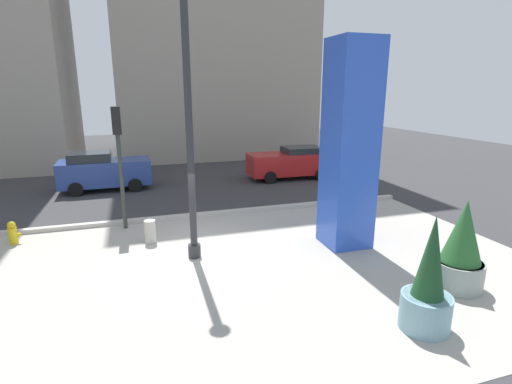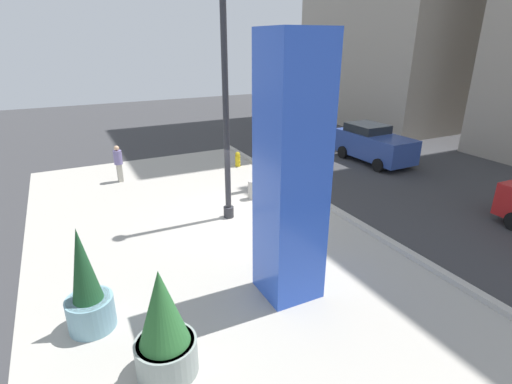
{
  "view_description": "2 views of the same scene",
  "coord_description": "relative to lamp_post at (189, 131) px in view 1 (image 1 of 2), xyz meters",
  "views": [
    {
      "loc": [
        -1.83,
        -11.07,
        4.72
      ],
      "look_at": [
        1.59,
        -0.25,
        1.74
      ],
      "focal_mm": 27.37,
      "sensor_mm": 36.0,
      "label": 1
    },
    {
      "loc": [
        11.32,
        -5.33,
        5.92
      ],
      "look_at": [
        1.52,
        -0.4,
        1.6
      ],
      "focal_mm": 27.34,
      "sensor_mm": 36.0,
      "label": 2
    }
  ],
  "objects": [
    {
      "name": "ground_plane",
      "position": [
        0.37,
        4.53,
        -3.64
      ],
      "size": [
        60.0,
        60.0,
        0.0
      ],
      "primitive_type": "plane",
      "color": "#38383A"
    },
    {
      "name": "plaza_pavement",
      "position": [
        0.37,
        -1.47,
        -3.64
      ],
      "size": [
        18.0,
        10.0,
        0.02
      ],
      "primitive_type": "cube",
      "color": "#ADA89E",
      "rests_on": "ground_plane"
    },
    {
      "name": "curb_strip",
      "position": [
        0.37,
        3.65,
        -3.56
      ],
      "size": [
        18.0,
        0.24,
        0.16
      ],
      "primitive_type": "cube",
      "color": "#B7B2A8",
      "rests_on": "ground_plane"
    },
    {
      "name": "lamp_post",
      "position": [
        0.0,
        0.0,
        0.0
      ],
      "size": [
        0.44,
        0.44,
        7.45
      ],
      "color": "#2D2D33",
      "rests_on": "ground_plane"
    },
    {
      "name": "art_pillar_blue",
      "position": [
        4.66,
        -0.38,
        -0.56
      ],
      "size": [
        1.31,
        1.31,
        6.15
      ],
      "primitive_type": "cube",
      "color": "blue",
      "rests_on": "ground_plane"
    },
    {
      "name": "potted_plant_near_right",
      "position": [
        5.85,
        -3.74,
        -2.64
      ],
      "size": [
        1.17,
        1.17,
        2.24
      ],
      "color": "gray",
      "rests_on": "ground_plane"
    },
    {
      "name": "potted_plant_near_left",
      "position": [
        3.9,
        -4.89,
        -2.7
      ],
      "size": [
        1.0,
        1.0,
        2.43
      ],
      "color": "#7AA8B7",
      "rests_on": "ground_plane"
    },
    {
      "name": "fire_hydrant",
      "position": [
        -5.28,
        2.73,
        -3.27
      ],
      "size": [
        0.36,
        0.26,
        0.75
      ],
      "color": "gold",
      "rests_on": "ground_plane"
    },
    {
      "name": "concrete_bollard",
      "position": [
        -1.16,
        1.52,
        -3.26
      ],
      "size": [
        0.36,
        0.36,
        0.75
      ],
      "primitive_type": "cylinder",
      "color": "#B2ADA3",
      "rests_on": "ground_plane"
    },
    {
      "name": "traffic_light_far_side",
      "position": [
        -1.93,
        3.19,
        -0.79
      ],
      "size": [
        0.28,
        0.42,
        4.19
      ],
      "color": "#333833",
      "rests_on": "ground_plane"
    },
    {
      "name": "car_far_lane",
      "position": [
        6.72,
        8.88,
        -2.75
      ],
      "size": [
        4.65,
        2.13,
        1.71
      ],
      "color": "red",
      "rests_on": "ground_plane"
    },
    {
      "name": "car_curb_west",
      "position": [
        -2.9,
        9.27,
        -2.7
      ],
      "size": [
        4.23,
        2.1,
        1.86
      ],
      "color": "#2D4793",
      "rests_on": "ground_plane"
    }
  ]
}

